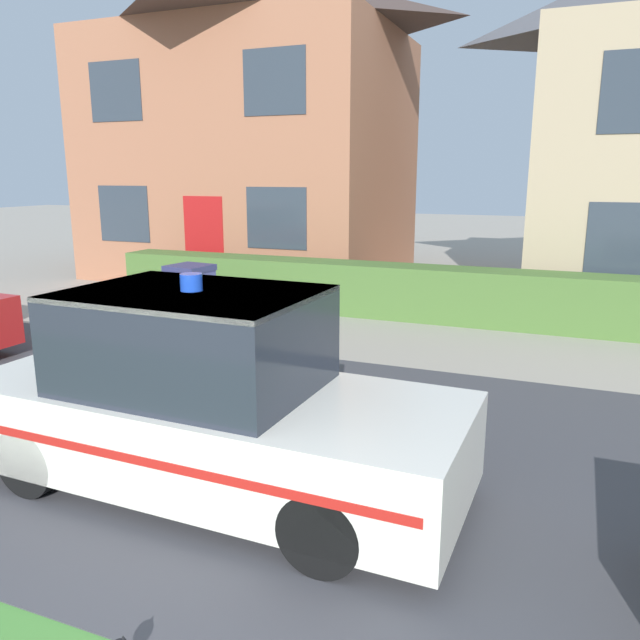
% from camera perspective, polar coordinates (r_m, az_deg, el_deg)
% --- Properties ---
extents(road_strip, '(28.00, 5.60, 0.01)m').
position_cam_1_polar(road_strip, '(6.11, 0.56, -11.70)').
color(road_strip, '#424247').
rests_on(road_strip, ground).
extents(garden_hedge, '(12.20, 0.80, 0.96)m').
position_cam_1_polar(garden_hedge, '(11.47, 8.50, 2.52)').
color(garden_hedge, '#4C7233').
rests_on(garden_hedge, ground).
extents(police_car, '(4.21, 1.72, 1.80)m').
position_cam_1_polar(police_car, '(5.23, -10.34, -7.29)').
color(police_car, black).
rests_on(police_car, road_strip).
extents(house_left, '(7.61, 5.94, 7.57)m').
position_cam_1_polar(house_left, '(16.85, -6.08, 17.45)').
color(house_left, '#A86B4C').
rests_on(house_left, ground).
extents(wheelie_bin, '(0.73, 0.71, 1.12)m').
position_cam_1_polar(wheelie_bin, '(10.63, -11.72, 2.00)').
color(wheelie_bin, '#474C8C').
rests_on(wheelie_bin, ground).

